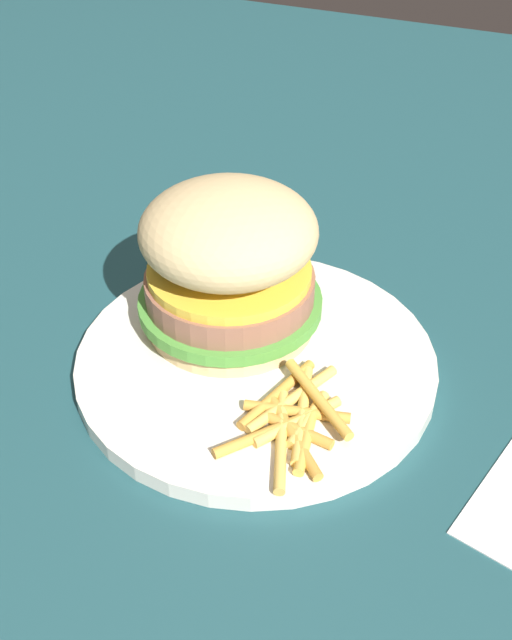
% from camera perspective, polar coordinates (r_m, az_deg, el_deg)
% --- Properties ---
extents(ground_plane, '(1.60, 1.60, 0.00)m').
position_cam_1_polar(ground_plane, '(0.55, -1.52, -2.20)').
color(ground_plane, '#1E474C').
extents(plate, '(0.25, 0.25, 0.01)m').
position_cam_1_polar(plate, '(0.53, 0.00, -3.05)').
color(plate, silver).
rests_on(plate, ground_plane).
extents(sandwich, '(0.13, 0.13, 0.11)m').
position_cam_1_polar(sandwich, '(0.52, -2.02, 4.41)').
color(sandwich, tan).
rests_on(sandwich, plate).
extents(fries_pile, '(0.11, 0.08, 0.01)m').
position_cam_1_polar(fries_pile, '(0.48, 2.88, -7.38)').
color(fries_pile, '#E5B251').
rests_on(fries_pile, plate).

